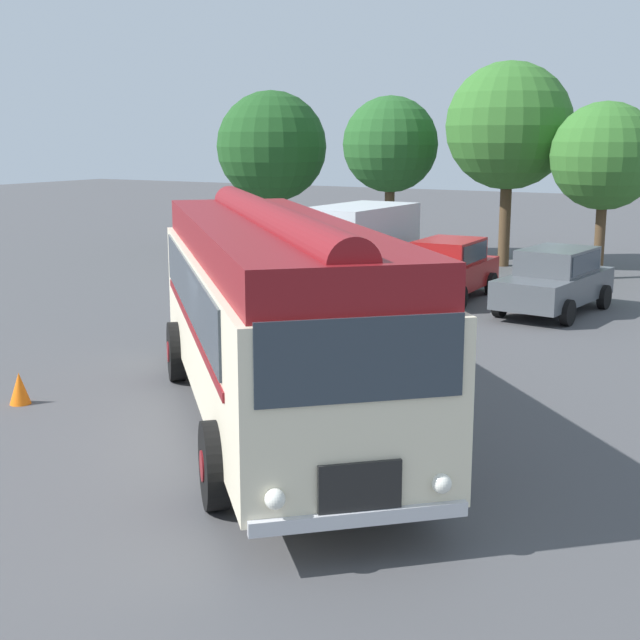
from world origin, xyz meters
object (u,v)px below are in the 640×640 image
Objects in this scene: car_near_left at (447,269)px; car_mid_left at (555,280)px; vintage_bus at (272,306)px; traffic_cone at (20,388)px; box_van at (347,247)px.

car_near_left is 3.17m from car_mid_left.
car_mid_left is at bearing 82.82° from vintage_bus.
car_mid_left reaches higher than traffic_cone.
vintage_bus is 16.41× the size of traffic_cone.
vintage_bus is 11.81m from car_near_left.
car_near_left is at bearing 15.29° from box_van.
box_van reaches higher than car_mid_left.
traffic_cone is at bearing -89.02° from box_van.
car_near_left is at bearing 78.76° from traffic_cone.
box_van is at bearing 112.50° from vintage_bus.
car_near_left reaches higher than traffic_cone.
car_mid_left is 5.95m from box_van.
car_mid_left is at bearing 2.86° from box_van.
car_near_left is 13.20m from traffic_cone.
car_mid_left is 0.75× the size of box_van.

